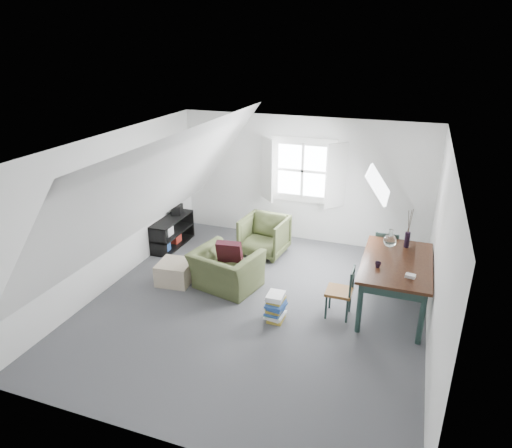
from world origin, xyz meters
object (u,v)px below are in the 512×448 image
at_px(armchair_far, 264,253).
at_px(magazine_stack, 276,307).
at_px(dining_chair_near, 341,291).
at_px(armchair_near, 227,287).
at_px(dining_table, 396,268).
at_px(ottoman, 175,272).
at_px(dining_chair_far, 386,253).
at_px(media_shelf, 171,234).

height_order(armchair_far, magazine_stack, magazine_stack).
bearing_deg(magazine_stack, dining_chair_near, 25.89).
bearing_deg(armchair_near, magazine_stack, 162.66).
xyz_separation_m(dining_chair_near, magazine_stack, (-0.88, -0.42, -0.21)).
bearing_deg(magazine_stack, dining_table, 28.08).
xyz_separation_m(ottoman, dining_chair_far, (3.31, 1.33, 0.29)).
xyz_separation_m(dining_chair_far, magazine_stack, (-1.38, -1.83, -0.26)).
xyz_separation_m(armchair_near, magazine_stack, (1.04, -0.62, 0.21)).
xyz_separation_m(dining_chair_near, media_shelf, (-3.59, 1.34, -0.16)).
relative_size(ottoman, dining_chair_near, 0.68).
height_order(armchair_far, ottoman, armchair_far).
height_order(armchair_near, media_shelf, media_shelf).
bearing_deg(armchair_far, armchair_near, -91.24).
bearing_deg(ottoman, armchair_far, 55.50).
xyz_separation_m(dining_table, dining_chair_near, (-0.71, -0.42, -0.30)).
distance_m(dining_chair_near, media_shelf, 3.83).
distance_m(ottoman, media_shelf, 1.48).
relative_size(dining_chair_far, media_shelf, 0.79).
distance_m(armchair_near, media_shelf, 2.04).
relative_size(dining_chair_near, magazine_stack, 1.93).
bearing_deg(dining_chair_near, dining_chair_far, 173.56).
height_order(armchair_far, dining_table, dining_table).
xyz_separation_m(dining_table, media_shelf, (-4.30, 0.91, -0.46)).
bearing_deg(armchair_far, dining_table, -20.45).
bearing_deg(media_shelf, magazine_stack, -32.09).
distance_m(ottoman, dining_chair_far, 3.58).
distance_m(armchair_far, ottoman, 1.89).
xyz_separation_m(ottoman, dining_table, (3.52, 0.34, 0.54)).
relative_size(armchair_far, dining_chair_far, 0.91).
distance_m(media_shelf, magazine_stack, 3.23).
height_order(media_shelf, magazine_stack, media_shelf).
bearing_deg(dining_chair_far, magazine_stack, 65.02).
bearing_deg(dining_chair_far, ottoman, 33.82).
relative_size(ottoman, media_shelf, 0.48).
distance_m(armchair_far, dining_chair_far, 2.31).
distance_m(armchair_near, armchair_far, 1.45).
bearing_deg(dining_chair_near, magazine_stack, -50.87).
xyz_separation_m(armchair_far, dining_chair_far, (2.25, -0.22, 0.47)).
xyz_separation_m(armchair_near, dining_chair_near, (1.92, -0.19, 0.42)).
relative_size(armchair_far, ottoman, 1.50).
relative_size(armchair_near, dining_table, 0.61).
xyz_separation_m(dining_table, dining_chair_far, (-0.21, 0.98, -0.25)).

